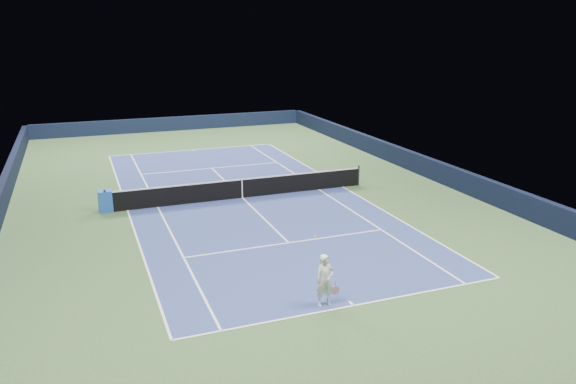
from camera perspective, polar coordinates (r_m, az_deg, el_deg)
name	(u,v)px	position (r m, az deg, el deg)	size (l,w,h in m)	color
ground	(242,198)	(27.70, -4.66, -0.60)	(40.00, 40.00, 0.00)	#33512C
wall_far	(173,124)	(46.48, -11.65, 6.80)	(22.00, 0.35, 1.10)	black
wall_right	(429,168)	(32.16, 14.17, 2.38)	(0.35, 40.00, 1.10)	black
court_surface	(242,198)	(27.70, -4.66, -0.59)	(10.97, 23.77, 0.01)	navy
baseline_far	(193,150)	(38.90, -9.63, 4.24)	(10.97, 0.08, 0.00)	white
baseline_near	(354,306)	(17.42, 6.69, -11.39)	(10.97, 0.08, 0.00)	white
sideline_doubles_right	(343,187)	(29.62, 5.57, 0.53)	(0.08, 23.77, 0.00)	white
sideline_doubles_left	(127,210)	(26.78, -15.99, -1.79)	(0.08, 23.77, 0.00)	white
sideline_singles_right	(319,189)	(29.05, 3.15, 0.27)	(0.08, 23.77, 0.00)	white
sideline_singles_left	(158,207)	(26.91, -13.10, -1.49)	(0.08, 23.77, 0.00)	white
service_line_far	(212,168)	(33.67, -7.74, 2.42)	(8.23, 0.08, 0.00)	white
service_line_near	(289,243)	(21.96, 0.08, -5.18)	(8.23, 0.08, 0.00)	white
center_service_line	(242,198)	(27.70, -4.66, -0.58)	(0.08, 12.80, 0.00)	white
center_mark_far	(193,150)	(38.76, -9.58, 4.20)	(0.08, 0.30, 0.00)	white
center_mark_near	(351,303)	(17.54, 6.46, -11.18)	(0.08, 0.30, 0.00)	white
tennis_net	(242,188)	(27.56, -4.68, 0.40)	(12.90, 0.10, 1.07)	black
sponsor_cube	(106,201)	(26.79, -18.05, -0.88)	(0.62, 0.56, 0.98)	blue
tennis_player	(325,280)	(17.02, 3.78, -8.95)	(0.77, 1.25, 1.88)	white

